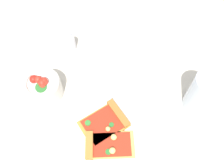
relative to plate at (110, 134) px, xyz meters
name	(u,v)px	position (x,y,z in m)	size (l,w,h in m)	color
ground_plane	(106,125)	(-0.03, 0.01, -0.01)	(2.40, 2.40, 0.00)	beige
plate	(110,134)	(0.00, 0.00, 0.00)	(0.22, 0.22, 0.01)	white
pizza_slice_near	(106,121)	(-0.03, 0.01, 0.01)	(0.10, 0.13, 0.02)	gold
pizza_slice_far	(106,145)	(0.02, -0.03, 0.01)	(0.13, 0.15, 0.02)	#E5B256
salad_bowl	(44,87)	(-0.22, -0.08, 0.03)	(0.10, 0.10, 0.09)	white
soda_glass	(202,94)	(0.07, 0.27, 0.06)	(0.08, 0.08, 0.14)	silver
paper_napkin	(141,74)	(-0.10, 0.20, -0.01)	(0.14, 0.16, 0.00)	white
pepper_shaker	(70,41)	(-0.34, 0.08, 0.03)	(0.03, 0.03, 0.07)	silver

